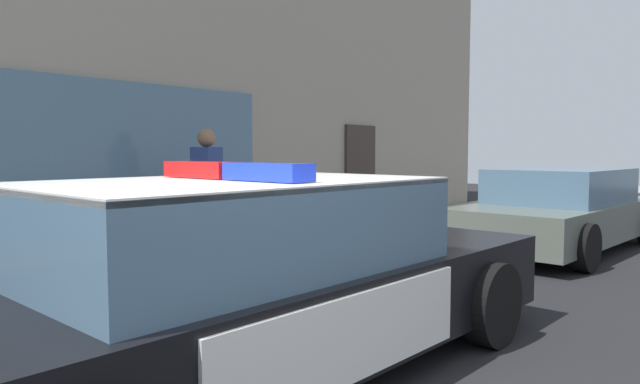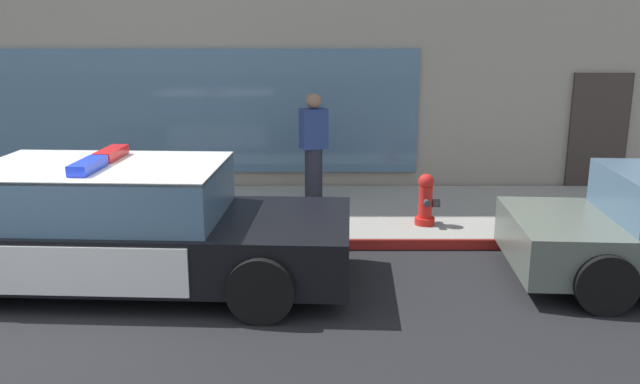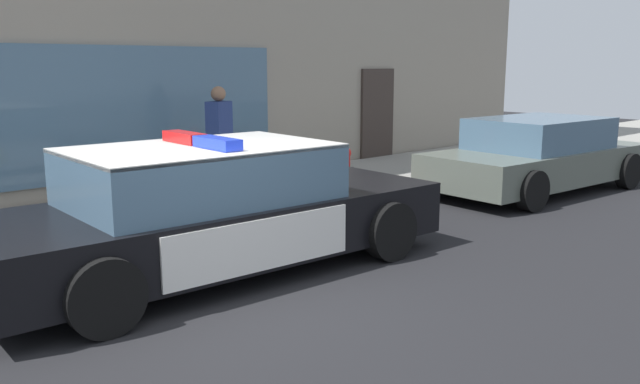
{
  "view_description": "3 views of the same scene",
  "coord_description": "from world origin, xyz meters",
  "px_view_note": "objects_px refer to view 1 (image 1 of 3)",
  "views": [
    {
      "loc": [
        -1.97,
        -1.84,
        1.57
      ],
      "look_at": [
        3.05,
        2.3,
        1.1
      ],
      "focal_mm": 32.25,
      "sensor_mm": 36.0,
      "label": 1
    },
    {
      "loc": [
        2.99,
        -5.99,
        2.85
      ],
      "look_at": [
        2.96,
        2.57,
        0.68
      ],
      "focal_mm": 36.62,
      "sensor_mm": 36.0,
      "label": 2
    },
    {
      "loc": [
        -3.11,
        -4.82,
        2.23
      ],
      "look_at": [
        2.83,
        1.62,
        0.5
      ],
      "focal_mm": 36.9,
      "sensor_mm": 36.0,
      "label": 3
    }
  ],
  "objects_px": {
    "police_cruiser": "(250,281)",
    "pedestrian_on_sidewalk": "(207,193)",
    "car_down_street": "(560,210)",
    "fire_hydrant": "(357,228)"
  },
  "relations": [
    {
      "from": "police_cruiser",
      "to": "pedestrian_on_sidewalk",
      "type": "bearing_deg",
      "value": 57.68
    },
    {
      "from": "police_cruiser",
      "to": "pedestrian_on_sidewalk",
      "type": "height_order",
      "value": "pedestrian_on_sidewalk"
    },
    {
      "from": "fire_hydrant",
      "to": "pedestrian_on_sidewalk",
      "type": "bearing_deg",
      "value": 140.72
    },
    {
      "from": "car_down_street",
      "to": "pedestrian_on_sidewalk",
      "type": "xyz_separation_m",
      "value": [
        -4.54,
        3.12,
        0.38
      ]
    },
    {
      "from": "fire_hydrant",
      "to": "pedestrian_on_sidewalk",
      "type": "relative_size",
      "value": 0.42
    },
    {
      "from": "car_down_street",
      "to": "pedestrian_on_sidewalk",
      "type": "relative_size",
      "value": 2.7
    },
    {
      "from": "pedestrian_on_sidewalk",
      "to": "police_cruiser",
      "type": "bearing_deg",
      "value": 123.77
    },
    {
      "from": "car_down_street",
      "to": "police_cruiser",
      "type": "bearing_deg",
      "value": -176.45
    },
    {
      "from": "car_down_street",
      "to": "fire_hydrant",
      "type": "bearing_deg",
      "value": 152.18
    },
    {
      "from": "fire_hydrant",
      "to": "police_cruiser",
      "type": "bearing_deg",
      "value": -154.44
    }
  ]
}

